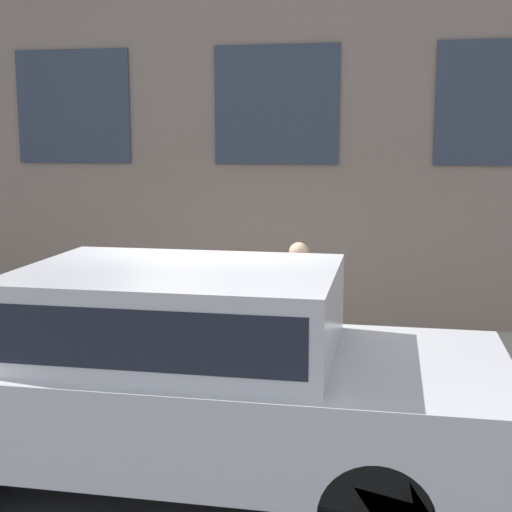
# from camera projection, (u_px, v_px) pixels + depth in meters

# --- Properties ---
(ground_plane) EXTENTS (80.00, 80.00, 0.00)m
(ground_plane) POSITION_uv_depth(u_px,v_px,m) (227.00, 412.00, 7.34)
(ground_plane) COLOR #38383A
(sidewalk) EXTENTS (3.10, 60.00, 0.18)m
(sidewalk) POSITION_uv_depth(u_px,v_px,m) (256.00, 359.00, 8.83)
(sidewalk) COLOR #A8A093
(sidewalk) RESTS_ON ground_plane
(fire_hydrant) EXTENTS (0.35, 0.46, 0.83)m
(fire_hydrant) POSITION_uv_depth(u_px,v_px,m) (212.00, 339.00, 7.88)
(fire_hydrant) COLOR gray
(fire_hydrant) RESTS_ON sidewalk
(person) EXTENTS (0.35, 0.23, 1.45)m
(person) POSITION_uv_depth(u_px,v_px,m) (298.00, 292.00, 8.19)
(person) COLOR navy
(person) RESTS_ON sidewalk
(parked_car_silver_near) EXTENTS (2.08, 5.13, 1.78)m
(parked_car_silver_near) POSITION_uv_depth(u_px,v_px,m) (181.00, 365.00, 5.72)
(parked_car_silver_near) COLOR black
(parked_car_silver_near) RESTS_ON ground_plane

